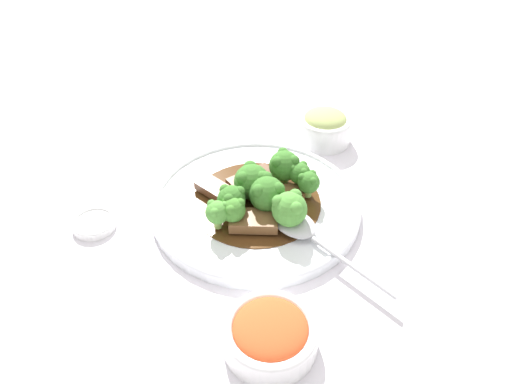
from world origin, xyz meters
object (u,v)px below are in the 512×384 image
Objects in this scene: side_bowl_kimchi at (270,334)px; broccoli_floret_5 at (267,193)px; broccoli_floret_0 at (231,199)px; sauce_dish at (94,223)px; broccoli_floret_8 at (252,181)px; side_bowl_appetizer at (325,126)px; broccoli_floret_7 at (289,208)px; broccoli_floret_2 at (284,165)px; serving_spoon at (300,228)px; broccoli_floret_4 at (309,182)px; broccoli_floret_6 at (217,212)px; beef_strip_1 at (286,192)px; broccoli_floret_1 at (300,173)px; broccoli_floret_3 at (233,210)px; main_plate at (256,204)px; beef_strip_2 at (218,193)px; beef_strip_0 at (251,178)px; beef_strip_3 at (254,221)px.

broccoli_floret_5 is at bearing -167.74° from side_bowl_kimchi.
broccoli_floret_0 is 0.20m from sauce_dish.
broccoli_floret_8 is 0.59× the size of side_bowl_appetizer.
sauce_dish is (0.04, -0.28, -0.04)m from broccoli_floret_7.
broccoli_floret_5 is (0.07, -0.01, 0.00)m from broccoli_floret_2.
serving_spoon is 2.98× the size of sauce_dish.
broccoli_floret_4 is 0.15m from broccoli_floret_6.
side_bowl_appetizer reaches higher than beef_strip_1.
broccoli_floret_6 is at bearing -23.31° from side_bowl_appetizer.
serving_spoon is at bearing 9.54° from broccoli_floret_1.
broccoli_floret_2 is at bearing 119.03° from sauce_dish.
broccoli_floret_3 is 0.80× the size of broccoli_floret_8.
broccoli_floret_1 is 0.83× the size of broccoli_floret_2.
broccoli_floret_3 is at bearing -18.95° from main_plate.
broccoli_floret_5 is at bearing 79.98° from beef_strip_2.
broccoli_floret_3 is (0.10, -0.00, 0.02)m from beef_strip_0.
beef_strip_2 is 0.08m from beef_strip_3.
serving_spoon is 0.30m from sauce_dish.
beef_strip_0 is 1.77× the size of broccoli_floret_4.
broccoli_floret_6 is 0.40× the size of side_bowl_kimchi.
broccoli_floret_4 reaches higher than beef_strip_2.
broccoli_floret_1 reaches higher than beef_strip_2.
beef_strip_1 is 0.82× the size of beef_strip_3.
broccoli_floret_4 is at bearing 129.02° from broccoli_floret_5.
broccoli_floret_2 is at bearing -16.94° from side_bowl_appetizer.
side_bowl_appetizer reaches higher than serving_spoon.
beef_strip_0 is 0.10m from beef_strip_3.
broccoli_floret_1 is 0.09m from broccoli_floret_7.
main_plate is 4.27× the size of beef_strip_3.
broccoli_floret_2 is 0.95× the size of broccoli_floret_8.
beef_strip_3 is at bearing -12.59° from broccoli_floret_2.
side_bowl_kimchi is (0.19, 0.09, -0.03)m from broccoli_floret_0.
broccoli_floret_7 is (-0.01, 0.05, 0.02)m from beef_strip_3.
beef_strip_1 is 1.13× the size of broccoli_floret_2.
broccoli_floret_1 is at bearing 112.20° from beef_strip_2.
beef_strip_2 is 1.45× the size of broccoli_floret_5.
broccoli_floret_0 is at bearing -94.31° from broccoli_floret_7.
broccoli_floret_0 reaches higher than side_bowl_appetizer.
sauce_dish is at bearing -68.55° from main_plate.
broccoli_floret_4 is (-0.01, 0.03, 0.02)m from beef_strip_1.
serving_spoon is (0.03, 0.05, -0.02)m from broccoli_floret_5.
broccoli_floret_4 reaches higher than side_bowl_appetizer.
beef_strip_0 is 0.08m from broccoli_floret_1.
broccoli_floret_0 is 1.10× the size of broccoli_floret_6.
broccoli_floret_0 reaches higher than beef_strip_3.
beef_strip_2 reaches higher than beef_strip_0.
broccoli_floret_2 is 0.14m from broccoli_floret_6.
beef_strip_0 is 1.36× the size of broccoli_floret_8.
broccoli_floret_8 is (-0.06, 0.01, 0.00)m from broccoli_floret_3.
serving_spoon is at bearing -0.03° from broccoli_floret_4.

